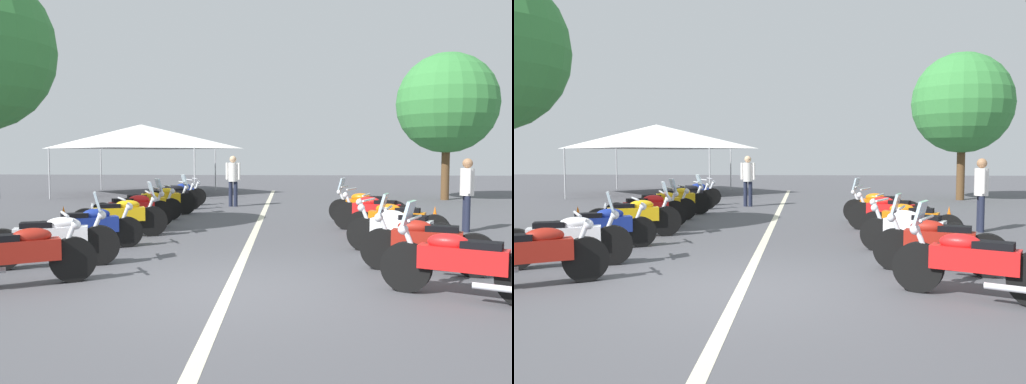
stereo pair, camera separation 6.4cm
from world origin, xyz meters
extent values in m
plane|color=#4C4C51|center=(0.00, 0.00, 0.00)|extent=(80.00, 80.00, 0.00)
cube|color=beige|center=(6.49, 0.00, 0.00)|extent=(26.49, 0.16, 0.01)
cylinder|color=black|center=(0.35, 2.29, 0.33)|extent=(0.45, 0.63, 0.65)
cube|color=maroon|center=(-0.02, 2.91, 0.51)|extent=(0.80, 1.08, 0.30)
ellipsoid|color=maroon|center=(0.07, 2.75, 0.71)|extent=(0.49, 0.58, 0.22)
cube|color=black|center=(-0.13, 3.10, 0.69)|extent=(0.47, 0.55, 0.12)
cylinder|color=silver|center=(0.32, 2.34, 0.63)|extent=(0.21, 0.28, 0.58)
cylinder|color=silver|center=(0.30, 2.38, 0.99)|extent=(0.55, 0.35, 0.04)
sphere|color=silver|center=(0.37, 2.25, 0.83)|extent=(0.14, 0.14, 0.14)
cylinder|color=black|center=(1.52, 2.33, 0.33)|extent=(0.36, 0.67, 0.66)
cylinder|color=black|center=(1.02, 3.73, 0.33)|extent=(0.36, 0.67, 0.66)
cube|color=white|center=(1.27, 3.03, 0.51)|extent=(0.65, 1.16, 0.30)
ellipsoid|color=white|center=(1.33, 2.86, 0.71)|extent=(0.42, 0.58, 0.22)
cube|color=black|center=(1.19, 3.23, 0.69)|extent=(0.41, 0.54, 0.12)
cylinder|color=silver|center=(1.50, 2.39, 0.63)|extent=(0.16, 0.30, 0.58)
cylinder|color=silver|center=(1.48, 2.42, 0.99)|extent=(0.60, 0.25, 0.04)
sphere|color=silver|center=(1.54, 2.28, 0.83)|extent=(0.14, 0.14, 0.14)
cylinder|color=silver|center=(1.29, 3.51, 0.23)|extent=(0.26, 0.54, 0.08)
cube|color=silver|center=(1.51, 2.35, 1.06)|extent=(0.38, 0.24, 0.32)
cylinder|color=black|center=(3.24, 2.39, 0.30)|extent=(0.41, 0.59, 0.60)
cylinder|color=black|center=(2.50, 3.74, 0.30)|extent=(0.41, 0.59, 0.60)
cube|color=navy|center=(2.87, 3.06, 0.48)|extent=(0.81, 1.16, 0.30)
ellipsoid|color=navy|center=(2.96, 2.91, 0.68)|extent=(0.48, 0.58, 0.22)
cube|color=black|center=(2.76, 3.26, 0.66)|extent=(0.46, 0.55, 0.12)
cylinder|color=silver|center=(3.21, 2.44, 0.60)|extent=(0.20, 0.29, 0.58)
cylinder|color=silver|center=(3.20, 2.48, 0.96)|extent=(0.56, 0.34, 0.04)
sphere|color=silver|center=(3.27, 2.35, 0.80)|extent=(0.14, 0.14, 0.14)
cylinder|color=silver|center=(2.80, 3.56, 0.21)|extent=(0.34, 0.52, 0.08)
cylinder|color=black|center=(4.68, 2.26, 0.34)|extent=(0.39, 0.67, 0.67)
cylinder|color=black|center=(4.12, 3.58, 0.34)|extent=(0.39, 0.67, 0.67)
cube|color=#EAB214|center=(4.40, 2.92, 0.52)|extent=(0.68, 1.11, 0.30)
ellipsoid|color=#EAB214|center=(4.47, 2.76, 0.72)|extent=(0.44, 0.58, 0.22)
cube|color=black|center=(4.31, 3.12, 0.70)|extent=(0.43, 0.54, 0.12)
cylinder|color=silver|center=(4.65, 2.32, 0.64)|extent=(0.18, 0.29, 0.58)
cylinder|color=silver|center=(4.64, 2.36, 1.00)|extent=(0.59, 0.28, 0.04)
sphere|color=silver|center=(4.70, 2.22, 0.84)|extent=(0.14, 0.14, 0.14)
cylinder|color=silver|center=(4.39, 3.39, 0.24)|extent=(0.29, 0.54, 0.08)
cube|color=silver|center=(4.67, 2.28, 1.07)|extent=(0.38, 0.25, 0.32)
cylinder|color=black|center=(6.12, 2.45, 0.34)|extent=(0.45, 0.66, 0.68)
cylinder|color=black|center=(5.44, 3.67, 0.34)|extent=(0.45, 0.66, 0.68)
cube|color=red|center=(5.78, 3.06, 0.52)|extent=(0.76, 1.07, 0.30)
ellipsoid|color=red|center=(5.87, 2.90, 0.72)|extent=(0.48, 0.58, 0.22)
cube|color=black|center=(5.68, 3.25, 0.70)|extent=(0.46, 0.55, 0.12)
cylinder|color=silver|center=(6.09, 2.50, 0.64)|extent=(0.20, 0.29, 0.58)
cylinder|color=silver|center=(6.08, 2.53, 1.00)|extent=(0.56, 0.34, 0.04)
sphere|color=silver|center=(6.15, 2.40, 0.84)|extent=(0.14, 0.14, 0.14)
cylinder|color=silver|center=(5.74, 3.52, 0.24)|extent=(0.34, 0.52, 0.08)
cube|color=silver|center=(6.11, 2.46, 1.07)|extent=(0.37, 0.28, 0.32)
cylinder|color=black|center=(7.64, 2.51, 0.30)|extent=(0.42, 0.60, 0.61)
cylinder|color=black|center=(6.93, 3.78, 0.30)|extent=(0.42, 0.60, 0.61)
cube|color=#EAB214|center=(7.28, 3.14, 0.48)|extent=(0.78, 1.11, 0.30)
ellipsoid|color=#EAB214|center=(7.37, 2.99, 0.68)|extent=(0.48, 0.58, 0.22)
cube|color=black|center=(7.18, 3.34, 0.66)|extent=(0.46, 0.55, 0.12)
cylinder|color=silver|center=(7.61, 2.56, 0.60)|extent=(0.20, 0.29, 0.58)
cylinder|color=silver|center=(7.59, 2.59, 0.96)|extent=(0.56, 0.34, 0.04)
sphere|color=silver|center=(7.66, 2.46, 0.80)|extent=(0.14, 0.14, 0.14)
cylinder|color=silver|center=(7.23, 3.61, 0.21)|extent=(0.34, 0.52, 0.08)
cylinder|color=black|center=(9.03, 2.38, 0.33)|extent=(0.42, 0.65, 0.66)
cylinder|color=black|center=(8.38, 3.70, 0.33)|extent=(0.42, 0.65, 0.66)
cube|color=#EAB214|center=(8.71, 3.04, 0.51)|extent=(0.75, 1.13, 0.30)
ellipsoid|color=#EAB214|center=(8.79, 2.88, 0.71)|extent=(0.46, 0.58, 0.22)
cube|color=black|center=(8.61, 3.24, 0.69)|extent=(0.45, 0.55, 0.12)
cylinder|color=silver|center=(9.01, 2.43, 0.63)|extent=(0.19, 0.29, 0.58)
cylinder|color=silver|center=(8.99, 2.47, 0.99)|extent=(0.57, 0.31, 0.04)
sphere|color=silver|center=(9.06, 2.33, 0.83)|extent=(0.14, 0.14, 0.14)
cylinder|color=silver|center=(8.67, 3.52, 0.23)|extent=(0.32, 0.53, 0.08)
cube|color=silver|center=(9.02, 2.40, 1.06)|extent=(0.38, 0.27, 0.32)
cylinder|color=black|center=(10.48, 2.43, 0.33)|extent=(0.46, 0.64, 0.66)
cylinder|color=black|center=(9.73, 3.70, 0.33)|extent=(0.46, 0.64, 0.66)
cube|color=black|center=(10.11, 3.06, 0.51)|extent=(0.81, 1.11, 0.30)
ellipsoid|color=black|center=(10.20, 2.91, 0.71)|extent=(0.49, 0.58, 0.22)
cube|color=black|center=(10.00, 3.25, 0.69)|extent=(0.47, 0.55, 0.12)
cylinder|color=silver|center=(10.45, 2.48, 0.63)|extent=(0.21, 0.29, 0.58)
cylinder|color=silver|center=(10.43, 2.51, 0.99)|extent=(0.55, 0.35, 0.04)
sphere|color=silver|center=(10.51, 2.38, 0.83)|extent=(0.14, 0.14, 0.14)
cylinder|color=silver|center=(10.04, 3.53, 0.23)|extent=(0.35, 0.51, 0.08)
cylinder|color=black|center=(11.92, 2.50, 0.31)|extent=(0.39, 0.62, 0.62)
cylinder|color=black|center=(11.34, 3.75, 0.31)|extent=(0.39, 0.62, 0.62)
cube|color=navy|center=(11.63, 3.12, 0.49)|extent=(0.70, 1.07, 0.30)
ellipsoid|color=navy|center=(11.71, 2.96, 0.69)|extent=(0.46, 0.58, 0.22)
cube|color=black|center=(11.54, 3.32, 0.67)|extent=(0.44, 0.54, 0.12)
cylinder|color=silver|center=(11.90, 2.55, 0.61)|extent=(0.19, 0.29, 0.58)
cylinder|color=silver|center=(11.88, 2.59, 0.97)|extent=(0.58, 0.30, 0.04)
sphere|color=silver|center=(11.95, 2.45, 0.81)|extent=(0.14, 0.14, 0.14)
cylinder|color=silver|center=(11.62, 3.57, 0.22)|extent=(0.31, 0.53, 0.08)
cylinder|color=black|center=(0.09, -2.37, 0.33)|extent=(0.43, 0.66, 0.67)
cube|color=red|center=(-0.23, -3.00, 0.51)|extent=(0.74, 1.09, 0.30)
ellipsoid|color=red|center=(-0.15, -2.84, 0.71)|extent=(0.47, 0.58, 0.22)
cube|color=black|center=(-0.33, -3.20, 0.69)|extent=(0.45, 0.55, 0.12)
cylinder|color=silver|center=(0.06, -2.42, 0.63)|extent=(0.19, 0.29, 0.58)
cylinder|color=silver|center=(0.04, -2.46, 0.99)|extent=(0.57, 0.32, 0.04)
sphere|color=silver|center=(0.11, -2.33, 0.83)|extent=(0.14, 0.14, 0.14)
cylinder|color=silver|center=(-0.59, -3.30, 0.23)|extent=(0.32, 0.53, 0.08)
cube|color=silver|center=(0.08, -2.39, 1.06)|extent=(0.38, 0.27, 0.32)
cylinder|color=black|center=(1.46, -2.28, 0.33)|extent=(0.35, 0.67, 0.66)
cylinder|color=black|center=(1.01, -3.57, 0.33)|extent=(0.35, 0.67, 0.66)
cube|color=maroon|center=(1.24, -2.92, 0.51)|extent=(0.60, 1.08, 0.30)
ellipsoid|color=maroon|center=(1.29, -2.75, 0.71)|extent=(0.41, 0.58, 0.22)
cube|color=black|center=(1.16, -3.13, 0.69)|extent=(0.40, 0.54, 0.12)
cylinder|color=silver|center=(1.44, -2.33, 0.63)|extent=(0.16, 0.30, 0.58)
cylinder|color=silver|center=(1.42, -2.37, 0.99)|extent=(0.60, 0.24, 0.04)
sphere|color=silver|center=(1.47, -2.23, 0.83)|extent=(0.14, 0.14, 0.14)
cylinder|color=silver|center=(0.93, -3.26, 0.23)|extent=(0.25, 0.55, 0.08)
cube|color=silver|center=(1.45, -2.30, 1.06)|extent=(0.38, 0.23, 0.32)
cylinder|color=black|center=(3.14, -2.22, 0.32)|extent=(0.42, 0.62, 0.63)
cylinder|color=black|center=(2.47, -3.50, 0.32)|extent=(0.42, 0.62, 0.63)
cube|color=white|center=(2.80, -2.86, 0.50)|extent=(0.76, 1.10, 0.30)
ellipsoid|color=white|center=(2.89, -2.70, 0.70)|extent=(0.47, 0.58, 0.22)
cube|color=black|center=(2.70, -3.05, 0.68)|extent=(0.45, 0.55, 0.12)
cylinder|color=silver|center=(3.12, -2.27, 0.62)|extent=(0.20, 0.29, 0.58)
cylinder|color=silver|center=(3.10, -2.31, 0.98)|extent=(0.57, 0.33, 0.04)
sphere|color=silver|center=(3.17, -2.18, 0.82)|extent=(0.14, 0.14, 0.14)
cylinder|color=silver|center=(2.44, -3.16, 0.22)|extent=(0.33, 0.52, 0.08)
cylinder|color=black|center=(4.46, -2.35, 0.31)|extent=(0.36, 0.63, 0.62)
cylinder|color=black|center=(3.90, -3.75, 0.31)|extent=(0.36, 0.63, 0.62)
cube|color=orange|center=(4.18, -3.05, 0.49)|extent=(0.68, 1.16, 0.30)
ellipsoid|color=orange|center=(4.25, -2.89, 0.69)|extent=(0.43, 0.58, 0.22)
cube|color=black|center=(4.10, -3.26, 0.67)|extent=(0.42, 0.54, 0.12)
cylinder|color=silver|center=(4.44, -2.41, 0.61)|extent=(0.17, 0.29, 0.58)
cylinder|color=silver|center=(4.42, -2.45, 0.97)|extent=(0.59, 0.27, 0.04)
sphere|color=silver|center=(4.48, -2.31, 0.81)|extent=(0.14, 0.14, 0.14)
cylinder|color=silver|center=(3.85, -3.40, 0.22)|extent=(0.28, 0.54, 0.08)
cylinder|color=black|center=(5.99, -2.22, 0.34)|extent=(0.43, 0.67, 0.68)
cylinder|color=black|center=(5.34, -3.51, 0.34)|extent=(0.43, 0.67, 0.68)
cube|color=red|center=(5.67, -2.87, 0.52)|extent=(0.74, 1.11, 0.30)
ellipsoid|color=red|center=(5.75, -2.70, 0.72)|extent=(0.46, 0.58, 0.22)
cube|color=black|center=(5.57, -3.06, 0.70)|extent=(0.45, 0.55, 0.12)
cylinder|color=silver|center=(5.96, -2.27, 0.64)|extent=(0.19, 0.29, 0.58)
cylinder|color=silver|center=(5.94, -2.31, 1.00)|extent=(0.57, 0.31, 0.04)
sphere|color=silver|center=(6.01, -2.17, 0.84)|extent=(0.14, 0.14, 0.14)
cylinder|color=silver|center=(5.31, -3.17, 0.24)|extent=(0.32, 0.53, 0.08)
cylinder|color=black|center=(7.40, -2.20, 0.32)|extent=(0.37, 0.64, 0.63)
cylinder|color=black|center=(6.86, -3.55, 0.32)|extent=(0.37, 0.64, 0.63)
cube|color=orange|center=(7.13, -2.87, 0.50)|extent=(0.67, 1.13, 0.30)
ellipsoid|color=orange|center=(7.20, -2.71, 0.70)|extent=(0.44, 0.58, 0.22)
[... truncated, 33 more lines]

